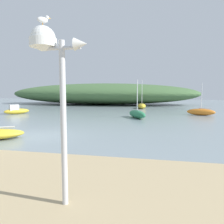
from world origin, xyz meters
The scene contains 8 objects.
ground_plane centered at (0.00, 0.00, 0.00)m, with size 120.00×120.00×0.00m, color gray.
distant_hill centered at (-3.99, 30.53, 2.12)m, with size 38.90×14.72×4.24m, color #476B3D.
mast_structure centered at (4.50, -6.73, 3.19)m, with size 1.17×0.53×3.63m.
seagull_on_radar centered at (4.37, -6.72, 3.95)m, with size 0.25×0.23×0.21m.
motorboat_mid_channel centered at (-8.84, 10.21, 0.41)m, with size 2.37×2.61×1.09m.
sailboat_by_sandbar centered at (11.64, 12.95, 0.38)m, with size 2.98×1.53×3.46m.
sailboat_near_shore centered at (4.87, 20.98, 0.41)m, with size 1.57×3.45×4.34m.
sailboat_east_reach centered at (5.04, 9.26, 0.40)m, with size 2.32×3.20×3.69m.
Camera 1 is at (6.51, -10.55, 2.53)m, focal length 32.86 mm.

